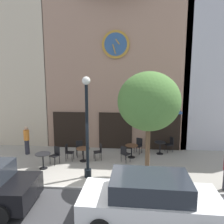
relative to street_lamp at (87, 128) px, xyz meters
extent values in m
cube|color=#9E998E|center=(0.36, 1.49, -2.33)|extent=(26.29, 5.30, 0.05)
cube|color=#A8A5A0|center=(0.36, -1.14, -2.27)|extent=(26.29, 0.12, 0.08)
cube|color=#9E7A66|center=(0.98, 5.21, 2.33)|extent=(8.84, 2.14, 9.27)
cylinder|color=#B7842D|center=(0.98, 4.08, 4.09)|extent=(1.63, 0.10, 1.63)
cylinder|color=#2D5184|center=(0.98, 4.02, 4.09)|extent=(1.33, 0.04, 1.33)
cube|color=#B7842D|center=(1.09, 3.98, 4.23)|extent=(0.27, 0.03, 0.33)
cube|color=#B7842D|center=(0.90, 3.98, 3.81)|extent=(0.23, 0.03, 0.56)
cube|color=black|center=(-1.96, 4.10, -1.16)|extent=(2.06, 0.10, 2.30)
cube|color=black|center=(0.98, 4.10, -1.16)|extent=(2.06, 0.10, 2.30)
cube|color=black|center=(3.93, 4.10, -1.16)|extent=(2.06, 0.10, 2.30)
cube|color=#33568C|center=(3.46, 3.79, 0.14)|extent=(2.83, 0.90, 0.12)
cube|color=beige|center=(-6.71, 5.65, 5.33)|extent=(6.62, 3.01, 15.27)
cylinder|color=black|center=(0.00, 0.00, -2.13)|extent=(0.32, 0.32, 0.36)
cylinder|color=black|center=(0.00, 0.00, -0.21)|extent=(0.14, 0.14, 4.19)
sphere|color=white|center=(0.00, 0.00, 2.06)|extent=(0.36, 0.36, 0.36)
cylinder|color=brown|center=(2.67, -0.10, -1.01)|extent=(0.20, 0.20, 2.59)
ellipsoid|color=#4C7A38|center=(2.67, -0.10, 1.20)|extent=(2.64, 2.37, 2.50)
cylinder|color=black|center=(-2.39, 0.71, -1.93)|extent=(0.07, 0.07, 0.76)
cylinder|color=black|center=(-2.39, 0.71, -2.29)|extent=(0.40, 0.40, 0.03)
cylinder|color=black|center=(-2.39, 0.71, -1.55)|extent=(0.75, 0.75, 0.03)
cylinder|color=black|center=(-0.60, 1.82, -1.95)|extent=(0.07, 0.07, 0.71)
cylinder|color=black|center=(-0.60, 1.82, -2.29)|extent=(0.40, 0.40, 0.03)
cylinder|color=brown|center=(-0.60, 1.82, -1.59)|extent=(0.73, 0.73, 0.03)
cylinder|color=black|center=(2.00, 2.58, -1.95)|extent=(0.07, 0.07, 0.71)
cylinder|color=black|center=(2.00, 2.58, -2.29)|extent=(0.40, 0.40, 0.03)
cylinder|color=brown|center=(2.00, 2.58, -1.60)|extent=(0.71, 0.71, 0.03)
cylinder|color=black|center=(3.67, 3.29, -1.95)|extent=(0.07, 0.07, 0.71)
cylinder|color=black|center=(3.67, 3.29, -2.29)|extent=(0.40, 0.40, 0.03)
cylinder|color=black|center=(3.67, 3.29, -1.60)|extent=(0.66, 0.66, 0.03)
cube|color=black|center=(-0.94, 2.45, -1.86)|extent=(0.52, 0.52, 0.04)
cube|color=black|center=(-1.00, 2.62, -1.63)|extent=(0.37, 0.17, 0.45)
cylinder|color=black|center=(-1.04, 2.24, -2.08)|extent=(0.03, 0.03, 0.45)
cylinder|color=black|center=(-0.72, 2.36, -2.08)|extent=(0.03, 0.03, 0.45)
cylinder|color=black|center=(-1.16, 2.55, -2.08)|extent=(0.03, 0.03, 0.45)
cylinder|color=black|center=(-0.84, 2.67, -2.08)|extent=(0.03, 0.03, 0.45)
cube|color=black|center=(1.68, 1.91, -1.86)|extent=(0.56, 0.56, 0.04)
cube|color=black|center=(1.57, 1.77, -1.63)|extent=(0.32, 0.27, 0.45)
cylinder|color=black|center=(1.92, 1.93, -2.08)|extent=(0.03, 0.03, 0.45)
cylinder|color=black|center=(1.66, 2.15, -2.08)|extent=(0.03, 0.03, 0.45)
cylinder|color=black|center=(1.71, 1.67, -2.08)|extent=(0.03, 0.03, 0.45)
cylinder|color=black|center=(1.44, 1.88, -2.08)|extent=(0.03, 0.03, 0.45)
cube|color=black|center=(0.14, 2.08, -1.86)|extent=(0.51, 0.51, 0.04)
cube|color=black|center=(0.31, 2.14, -1.63)|extent=(0.17, 0.37, 0.45)
cylinder|color=black|center=(-0.08, 2.18, -2.08)|extent=(0.03, 0.03, 0.45)
cylinder|color=black|center=(0.04, 1.86, -2.08)|extent=(0.03, 0.03, 0.45)
cylinder|color=black|center=(0.24, 2.29, -2.08)|extent=(0.03, 0.03, 0.45)
cylinder|color=black|center=(0.36, 1.97, -2.08)|extent=(0.03, 0.03, 0.45)
cube|color=black|center=(-1.36, 1.86, -1.86)|extent=(0.40, 0.40, 0.04)
cube|color=black|center=(-1.54, 1.86, -1.63)|extent=(0.04, 0.38, 0.45)
cylinder|color=black|center=(-1.19, 1.69, -2.08)|extent=(0.03, 0.03, 0.45)
cylinder|color=black|center=(-1.19, 2.03, -2.08)|extent=(0.03, 0.03, 0.45)
cylinder|color=black|center=(-1.53, 1.69, -2.08)|extent=(0.03, 0.03, 0.45)
cylinder|color=black|center=(-1.53, 2.03, -2.08)|extent=(0.03, 0.03, 0.45)
cube|color=black|center=(2.38, 3.28, -1.86)|extent=(0.54, 0.54, 0.04)
cube|color=black|center=(2.47, 3.44, -1.63)|extent=(0.36, 0.21, 0.45)
cylinder|color=black|center=(2.15, 3.21, -2.08)|extent=(0.03, 0.03, 0.45)
cylinder|color=black|center=(2.46, 3.05, -2.08)|extent=(0.03, 0.03, 0.45)
cylinder|color=black|center=(2.31, 3.51, -2.08)|extent=(0.03, 0.03, 0.45)
cylinder|color=black|center=(2.61, 3.36, -2.08)|extent=(0.03, 0.03, 0.45)
cube|color=black|center=(-2.01, 1.31, -1.86)|extent=(0.54, 0.54, 0.04)
cube|color=black|center=(-1.93, 1.47, -1.63)|extent=(0.36, 0.21, 0.45)
cylinder|color=black|center=(-2.24, 1.24, -2.08)|extent=(0.03, 0.03, 0.45)
cylinder|color=black|center=(-1.94, 1.08, -2.08)|extent=(0.03, 0.03, 0.45)
cylinder|color=black|center=(-2.08, 1.54, -2.08)|extent=(0.03, 0.03, 0.45)
cylinder|color=black|center=(-1.78, 1.39, -2.08)|extent=(0.03, 0.03, 0.45)
cube|color=black|center=(4.26, 3.72, -1.86)|extent=(0.51, 0.51, 0.04)
cube|color=black|center=(4.43, 3.78, -1.63)|extent=(0.17, 0.37, 0.45)
cylinder|color=black|center=(4.04, 3.82, -2.08)|extent=(0.03, 0.03, 0.45)
cylinder|color=black|center=(4.16, 3.50, -2.08)|extent=(0.03, 0.03, 0.45)
cylinder|color=black|center=(4.36, 3.94, -2.08)|extent=(0.03, 0.03, 0.45)
cylinder|color=black|center=(4.48, 3.62, -2.08)|extent=(0.03, 0.03, 0.45)
cylinder|color=#2D2D38|center=(-4.13, 2.64, -1.88)|extent=(0.34, 0.34, 0.85)
cylinder|color=orange|center=(-4.13, 2.64, -1.16)|extent=(0.42, 0.42, 0.60)
sphere|color=tan|center=(-4.13, 2.64, -0.75)|extent=(0.22, 0.22, 0.22)
cylinder|color=black|center=(-2.08, -3.48, -1.99)|extent=(0.65, 0.24, 0.64)
cylinder|color=black|center=(-2.14, -1.69, -1.99)|extent=(0.65, 0.24, 0.64)
cube|color=white|center=(2.53, -2.99, -1.71)|extent=(4.34, 1.90, 0.75)
cube|color=#262B33|center=(2.53, -2.99, -1.06)|extent=(2.45, 1.64, 0.60)
cylinder|color=black|center=(3.97, -2.13, -1.99)|extent=(0.65, 0.24, 0.64)
cylinder|color=black|center=(1.13, -2.06, -1.99)|extent=(0.65, 0.24, 0.64)
camera|label=1|loc=(1.89, -9.39, 2.28)|focal=35.46mm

